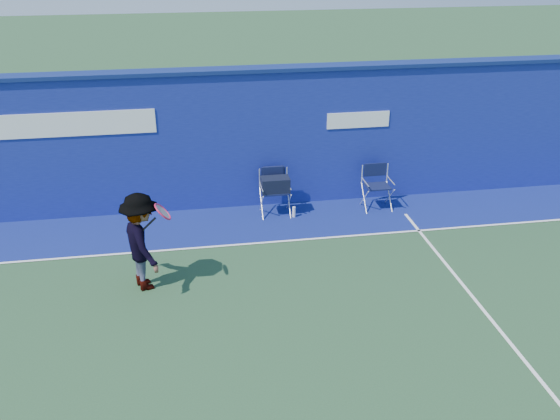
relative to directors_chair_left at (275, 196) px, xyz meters
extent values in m
plane|color=#254528|center=(-1.67, -4.50, -0.43)|extent=(80.00, 80.00, 0.00)
cube|color=navy|center=(-1.67, 0.70, 1.07)|extent=(24.00, 0.40, 3.00)
cube|color=navy|center=(-1.67, 0.70, 2.61)|extent=(24.00, 0.50, 0.08)
cube|color=white|center=(-4.67, 0.49, 1.67)|extent=(4.50, 0.02, 0.50)
cube|color=white|center=(1.93, 0.49, 1.47)|extent=(1.40, 0.02, 0.35)
cube|color=navy|center=(-1.67, -0.40, -0.43)|extent=(24.00, 1.80, 0.01)
cube|color=white|center=(-1.67, -1.30, -0.42)|extent=(24.00, 0.06, 0.01)
cube|color=#0F1438|center=(0.00, -0.01, 0.11)|extent=(0.53, 0.45, 0.03)
cube|color=silver|center=(0.00, 0.25, 0.33)|extent=(0.60, 0.03, 0.44)
cube|color=#0F1438|center=(0.00, 0.25, 0.42)|extent=(0.53, 0.03, 0.31)
cube|color=black|center=(0.00, -0.04, 0.28)|extent=(0.60, 0.35, 0.33)
cube|color=#0F1438|center=(0.00, 0.25, 0.47)|extent=(0.44, 0.07, 0.24)
cube|color=#0F1438|center=(2.29, -0.07, 0.10)|extent=(0.52, 0.43, 0.03)
cube|color=silver|center=(2.29, 0.18, 0.31)|extent=(0.59, 0.03, 0.43)
cube|color=#0F1438|center=(2.29, 0.18, 0.40)|extent=(0.52, 0.03, 0.30)
cylinder|color=silver|center=(0.38, -0.22, -0.31)|extent=(0.07, 0.07, 0.24)
imported|color=#EA4738|center=(-2.68, -2.52, 0.44)|extent=(1.01, 1.29, 1.76)
torus|color=#C81A3F|center=(-2.28, -2.64, 1.04)|extent=(0.29, 0.38, 0.30)
cylinder|color=gray|center=(-2.28, -2.64, 1.04)|extent=(0.23, 0.32, 0.24)
cylinder|color=black|center=(-2.53, -2.62, 0.82)|extent=(0.28, 0.05, 0.25)
camera|label=1|loc=(-1.78, -11.62, 5.25)|focal=38.00mm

